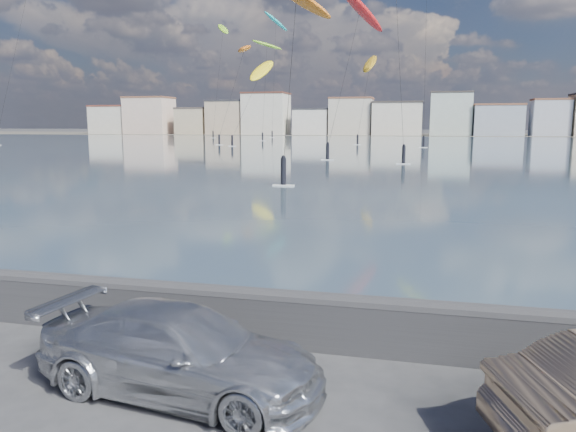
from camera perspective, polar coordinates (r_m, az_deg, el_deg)
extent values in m
plane|color=#333335|center=(8.66, -13.56, -18.64)|extent=(700.00, 700.00, 0.00)
cube|color=#3C4D63|center=(98.39, 11.73, 6.88)|extent=(500.00, 177.00, 0.00)
cube|color=#4C473D|center=(206.82, 12.89, 8.07)|extent=(500.00, 60.00, 0.00)
cube|color=#28282B|center=(10.74, -6.96, -10.16)|extent=(400.00, 0.35, 0.90)
cylinder|color=#28282B|center=(10.59, -7.01, -7.87)|extent=(400.00, 0.36, 0.36)
cube|color=beige|center=(224.77, -17.43, 9.24)|extent=(14.00, 11.00, 10.00)
cube|color=brown|center=(224.86, -17.49, 10.59)|extent=(14.28, 11.22, 0.60)
cube|color=beige|center=(217.22, -13.89, 9.80)|extent=(16.00, 12.00, 13.00)
cube|color=brown|center=(217.40, -13.96, 11.59)|extent=(16.32, 12.24, 0.60)
cube|color=beige|center=(209.71, -9.57, 9.42)|extent=(11.00, 10.00, 9.00)
cube|color=#4C423D|center=(209.78, -9.60, 10.73)|extent=(11.22, 10.20, 0.60)
cube|color=#CCB293|center=(204.94, -6.19, 9.85)|extent=(13.00, 11.00, 11.50)
cube|color=#2D2D33|center=(205.08, -6.22, 11.54)|extent=(13.26, 11.22, 0.60)
cube|color=silver|center=(200.50, -2.23, 10.26)|extent=(15.00, 12.00, 14.00)
cube|color=#562D23|center=(200.74, -2.24, 12.34)|extent=(15.30, 12.24, 0.60)
cube|color=white|center=(196.58, 2.47, 9.47)|extent=(12.00, 10.00, 8.50)
cube|color=#2D2D33|center=(196.64, 2.48, 10.80)|extent=(12.24, 10.20, 0.60)
cube|color=beige|center=(194.39, 6.44, 9.94)|extent=(14.00, 11.00, 12.00)
cube|color=brown|center=(194.55, 6.47, 11.80)|extent=(14.28, 11.22, 0.60)
cube|color=silver|center=(192.99, 11.06, 9.61)|extent=(16.00, 13.00, 10.50)
cube|color=#383330|center=(193.10, 11.12, 11.26)|extent=(16.32, 13.26, 0.60)
cube|color=#B7C6BC|center=(192.90, 16.20, 9.86)|extent=(13.00, 10.00, 13.50)
cube|color=#383330|center=(193.13, 16.30, 11.95)|extent=(13.26, 10.20, 0.60)
cube|color=#9EA8B7|center=(193.98, 20.51, 9.04)|extent=(15.00, 12.00, 9.50)
cube|color=brown|center=(194.07, 20.59, 10.53)|extent=(15.30, 12.24, 0.60)
cube|color=#B2B7C6|center=(196.34, 25.07, 8.98)|extent=(11.00, 9.00, 11.00)
cube|color=brown|center=(196.47, 25.19, 10.66)|extent=(11.22, 9.18, 0.60)
imported|color=silver|center=(8.81, -10.90, -13.38)|extent=(4.67, 2.39, 1.30)
cube|color=white|center=(56.97, 11.64, 5.22)|extent=(1.40, 0.42, 0.08)
cylinder|color=black|center=(56.91, 11.67, 6.12)|extent=(0.36, 0.36, 1.70)
sphere|color=black|center=(56.87, 11.70, 7.03)|extent=(0.28, 0.28, 0.28)
cylinder|color=black|center=(62.43, 10.96, 20.66)|extent=(2.84, 8.65, 30.16)
cylinder|color=black|center=(118.51, -26.20, 13.70)|extent=(3.79, 6.66, 27.02)
ellipsoid|color=yellow|center=(113.95, -2.68, 14.55)|extent=(4.55, 8.83, 6.05)
cube|color=white|center=(99.81, -5.69, 7.09)|extent=(1.40, 0.42, 0.08)
cylinder|color=black|center=(99.78, -5.70, 7.60)|extent=(0.36, 0.36, 1.70)
sphere|color=black|center=(99.75, -5.71, 8.12)|extent=(0.28, 0.28, 0.28)
cylinder|color=black|center=(106.64, -4.11, 11.40)|extent=(1.20, 14.86, 12.96)
ellipsoid|color=#BF8C19|center=(115.41, 8.33, 15.05)|extent=(3.29, 8.35, 5.16)
cube|color=white|center=(106.67, 7.07, 7.21)|extent=(1.40, 0.42, 0.08)
cylinder|color=black|center=(106.64, 7.08, 7.69)|extent=(0.36, 0.36, 1.70)
sphere|color=black|center=(106.62, 7.09, 8.18)|extent=(0.28, 0.28, 0.28)
cylinder|color=black|center=(110.80, 7.72, 11.61)|extent=(1.18, 8.44, 14.26)
ellipsoid|color=#19BFBF|center=(167.01, -1.24, 19.17)|extent=(6.92, 9.53, 6.07)
cube|color=white|center=(158.28, -1.62, 7.97)|extent=(1.40, 0.42, 0.08)
cylinder|color=black|center=(158.26, -1.62, 8.30)|extent=(0.36, 0.36, 1.70)
sphere|color=black|center=(158.25, -1.62, 8.63)|extent=(0.28, 0.28, 0.28)
cylinder|color=black|center=(161.92, -1.43, 13.94)|extent=(0.57, 6.49, 31.03)
ellipsoid|color=#8CD826|center=(170.06, -6.61, 18.36)|extent=(6.24, 7.35, 4.37)
cube|color=white|center=(156.22, -7.61, 7.88)|extent=(1.40, 0.42, 0.08)
cylinder|color=black|center=(156.20, -7.62, 8.21)|extent=(0.36, 0.36, 1.70)
sphere|color=black|center=(156.19, -7.63, 8.54)|extent=(0.28, 0.28, 0.28)
cylinder|color=black|center=(162.50, -7.11, 13.56)|extent=(1.06, 12.25, 29.35)
ellipsoid|color=orange|center=(114.35, -4.44, 16.57)|extent=(5.43, 10.23, 3.18)
cube|color=white|center=(106.02, -7.00, 7.20)|extent=(1.40, 0.42, 0.08)
cylinder|color=black|center=(105.99, -7.01, 7.68)|extent=(0.36, 0.36, 1.70)
sphere|color=black|center=(105.97, -7.02, 8.17)|extent=(0.28, 0.28, 0.28)
cylinder|color=black|center=(109.82, -5.70, 12.39)|extent=(2.35, 8.81, 17.04)
ellipsoid|color=red|center=(76.62, 7.39, 20.16)|extent=(7.29, 10.68, 6.61)
cube|color=white|center=(62.12, 4.03, 5.72)|extent=(1.40, 0.42, 0.08)
cylinder|color=black|center=(62.07, 4.04, 6.55)|extent=(0.36, 0.36, 1.70)
sphere|color=black|center=(62.03, 4.05, 7.38)|extent=(0.28, 0.28, 0.28)
cylinder|color=black|center=(68.85, 5.85, 14.22)|extent=(1.74, 13.67, 17.13)
ellipsoid|color=#8CD826|center=(141.59, -2.14, 16.98)|extent=(7.56, 6.49, 2.84)
cube|color=white|center=(129.63, -2.60, 7.65)|extent=(1.40, 0.42, 0.08)
cylinder|color=black|center=(129.60, -2.60, 8.05)|extent=(0.36, 0.36, 1.70)
sphere|color=black|center=(129.58, -2.61, 8.44)|extent=(0.28, 0.28, 0.28)
cylinder|color=black|center=(135.19, -2.37, 12.79)|extent=(1.87, 10.73, 21.40)
cube|color=white|center=(96.51, 13.59, 6.79)|extent=(1.40, 0.42, 0.08)
cylinder|color=black|center=(96.48, 13.61, 7.33)|extent=(0.36, 0.36, 1.70)
sphere|color=black|center=(96.45, 13.63, 7.86)|extent=(0.28, 0.28, 0.28)
cylinder|color=black|center=(100.44, 13.78, 15.19)|extent=(0.53, 6.95, 26.57)
cube|color=white|center=(36.44, -0.46, 3.14)|extent=(1.40, 0.42, 0.08)
cylinder|color=black|center=(36.36, -0.47, 4.55)|extent=(0.36, 0.36, 1.70)
sphere|color=black|center=(36.29, -0.47, 5.97)|extent=(0.28, 0.28, 0.28)
cylinder|color=black|center=(42.05, 0.27, 14.46)|extent=(1.78, 11.27, 12.88)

